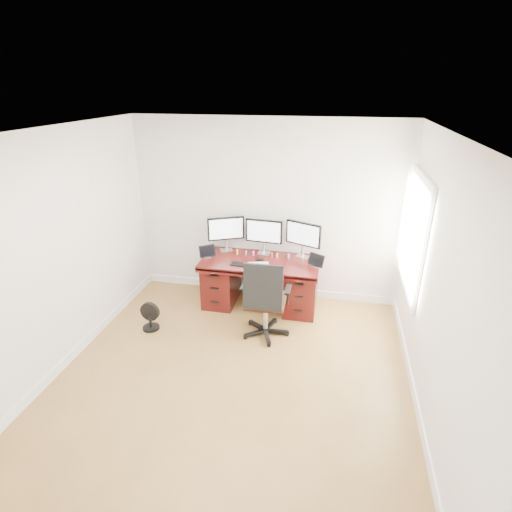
% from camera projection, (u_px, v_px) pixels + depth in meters
% --- Properties ---
extents(ground, '(4.50, 4.50, 0.00)m').
position_uv_depth(ground, '(228.00, 387.00, 4.44)').
color(ground, olive).
rests_on(ground, ground).
extents(back_wall, '(4.00, 0.10, 2.70)m').
position_uv_depth(back_wall, '(266.00, 212.00, 5.92)').
color(back_wall, silver).
rests_on(back_wall, ground).
extents(right_wall, '(0.10, 4.50, 2.70)m').
position_uv_depth(right_wall, '(440.00, 293.00, 3.62)').
color(right_wall, silver).
rests_on(right_wall, ground).
extents(desk, '(1.70, 0.80, 0.75)m').
position_uv_depth(desk, '(261.00, 281.00, 5.93)').
color(desk, '#450F0D').
rests_on(desk, ground).
extents(office_chair, '(0.64, 0.61, 1.11)m').
position_uv_depth(office_chair, '(265.00, 312.00, 5.19)').
color(office_chair, black).
rests_on(office_chair, ground).
extents(floor_fan, '(0.27, 0.23, 0.39)m').
position_uv_depth(floor_fan, '(150.00, 317.00, 5.42)').
color(floor_fan, black).
rests_on(floor_fan, ground).
extents(monitor_left, '(0.51, 0.27, 0.53)m').
position_uv_depth(monitor_left, '(226.00, 230.00, 5.97)').
color(monitor_left, silver).
rests_on(monitor_left, desk).
extents(monitor_center, '(0.55, 0.15, 0.53)m').
position_uv_depth(monitor_center, '(264.00, 232.00, 5.87)').
color(monitor_center, silver).
rests_on(monitor_center, desk).
extents(monitor_right, '(0.52, 0.24, 0.53)m').
position_uv_depth(monitor_right, '(303.00, 235.00, 5.76)').
color(monitor_right, silver).
rests_on(monitor_right, desk).
extents(tablet_left, '(0.24, 0.19, 0.19)m').
position_uv_depth(tablet_left, '(207.00, 252.00, 5.83)').
color(tablet_left, silver).
rests_on(tablet_left, desk).
extents(tablet_right, '(0.24, 0.18, 0.19)m').
position_uv_depth(tablet_right, '(316.00, 261.00, 5.53)').
color(tablet_right, silver).
rests_on(tablet_right, desk).
extents(keyboard, '(0.32, 0.21, 0.01)m').
position_uv_depth(keyboard, '(258.00, 264.00, 5.63)').
color(keyboard, silver).
rests_on(keyboard, desk).
extents(trackpad, '(0.14, 0.14, 0.01)m').
position_uv_depth(trackpad, '(276.00, 268.00, 5.51)').
color(trackpad, silver).
rests_on(trackpad, desk).
extents(drawing_tablet, '(0.24, 0.17, 0.01)m').
position_uv_depth(drawing_tablet, '(239.00, 264.00, 5.63)').
color(drawing_tablet, black).
rests_on(drawing_tablet, desk).
extents(phone, '(0.13, 0.07, 0.01)m').
position_uv_depth(phone, '(260.00, 260.00, 5.78)').
color(phone, black).
rests_on(phone, desk).
extents(figurine_orange, '(0.03, 0.03, 0.08)m').
position_uv_depth(figurine_orange, '(237.00, 252.00, 5.95)').
color(figurine_orange, '#E4A84F').
rests_on(figurine_orange, desk).
extents(figurine_purple, '(0.03, 0.03, 0.08)m').
position_uv_depth(figurine_purple, '(246.00, 253.00, 5.92)').
color(figurine_purple, '#905CCB').
rests_on(figurine_purple, desk).
extents(figurine_pink, '(0.03, 0.03, 0.08)m').
position_uv_depth(figurine_pink, '(253.00, 253.00, 5.90)').
color(figurine_pink, '#F46AC8').
rests_on(figurine_pink, desk).
extents(figurine_brown, '(0.03, 0.03, 0.08)m').
position_uv_depth(figurine_brown, '(272.00, 255.00, 5.85)').
color(figurine_brown, olive).
rests_on(figurine_brown, desk).
extents(figurine_yellow, '(0.03, 0.03, 0.08)m').
position_uv_depth(figurine_yellow, '(277.00, 255.00, 5.83)').
color(figurine_yellow, '#E6CE75').
rests_on(figurine_yellow, desk).
extents(figurine_blue, '(0.03, 0.03, 0.08)m').
position_uv_depth(figurine_blue, '(288.00, 256.00, 5.80)').
color(figurine_blue, '#6E8CEE').
rests_on(figurine_blue, desk).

